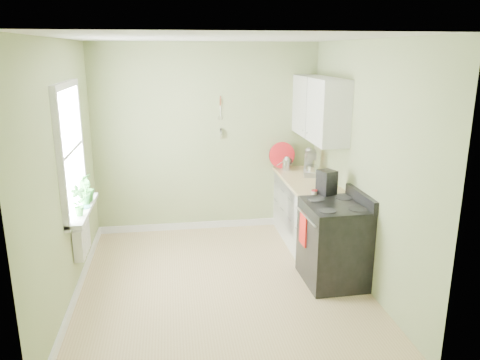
{
  "coord_description": "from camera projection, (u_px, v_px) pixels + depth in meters",
  "views": [
    {
      "loc": [
        -0.52,
        -4.81,
        2.58
      ],
      "look_at": [
        0.29,
        0.55,
        1.08
      ],
      "focal_mm": 35.0,
      "sensor_mm": 36.0,
      "label": 1
    }
  ],
  "objects": [
    {
      "name": "base_cabinets",
      "position": [
        308.0,
        214.0,
        6.37
      ],
      "size": [
        0.6,
        1.6,
        0.87
      ],
      "primitive_type": "cube",
      "color": "white",
      "rests_on": "floor"
    },
    {
      "name": "plant_c",
      "position": [
        86.0,
        187.0,
        5.36
      ],
      "size": [
        0.24,
        0.24,
        0.33
      ],
      "primitive_type": "imported",
      "rotation": [
        0.0,
        0.0,
        4.34
      ],
      "color": "#328132",
      "rests_on": "window_sill"
    },
    {
      "name": "kettle",
      "position": [
        286.0,
        163.0,
        6.72
      ],
      "size": [
        0.2,
        0.12,
        0.21
      ],
      "color": "silver",
      "rests_on": "countertop"
    },
    {
      "name": "plant_b",
      "position": [
        84.0,
        192.0,
        5.26
      ],
      "size": [
        0.2,
        0.2,
        0.29
      ],
      "primitive_type": "imported",
      "rotation": [
        0.0,
        0.0,
        2.35
      ],
      "color": "#328132",
      "rests_on": "window_sill"
    },
    {
      "name": "wall_left",
      "position": [
        63.0,
        176.0,
        4.75
      ],
      "size": [
        0.02,
        3.6,
        2.7
      ],
      "primitive_type": "cube",
      "color": "#A3B078",
      "rests_on": "floor"
    },
    {
      "name": "upper_cabinets",
      "position": [
        319.0,
        108.0,
        6.1
      ],
      "size": [
        0.35,
        1.4,
        0.8
      ],
      "primitive_type": "cube",
      "color": "white",
      "rests_on": "wall_right"
    },
    {
      "name": "ceiling",
      "position": [
        219.0,
        37.0,
        4.62
      ],
      "size": [
        3.2,
        3.6,
        0.02
      ],
      "primitive_type": "cube",
      "color": "white",
      "rests_on": "wall_back"
    },
    {
      "name": "coffee_maker",
      "position": [
        326.0,
        184.0,
        5.54
      ],
      "size": [
        0.24,
        0.25,
        0.31
      ],
      "color": "black",
      "rests_on": "countertop"
    },
    {
      "name": "red_tray",
      "position": [
        282.0,
        155.0,
        6.83
      ],
      "size": [
        0.39,
        0.09,
        0.39
      ],
      "primitive_type": "cylinder",
      "rotation": [
        1.45,
        0.0,
        0.06
      ],
      "color": "red",
      "rests_on": "countertop"
    },
    {
      "name": "wall_utensils",
      "position": [
        221.0,
        124.0,
        6.65
      ],
      "size": [
        0.02,
        0.14,
        0.58
      ],
      "color": "beige",
      "rests_on": "wall_back"
    },
    {
      "name": "wall_right",
      "position": [
        364.0,
        165.0,
        5.22
      ],
      "size": [
        0.02,
        3.6,
        2.7
      ],
      "primitive_type": "cube",
      "color": "#A3B078",
      "rests_on": "floor"
    },
    {
      "name": "window",
      "position": [
        70.0,
        150.0,
        4.99
      ],
      "size": [
        0.06,
        1.14,
        1.44
      ],
      "color": "white",
      "rests_on": "wall_left"
    },
    {
      "name": "floor",
      "position": [
        222.0,
        285.0,
        5.35
      ],
      "size": [
        3.2,
        3.6,
        0.02
      ],
      "primitive_type": "cube",
      "color": "tan",
      "rests_on": "ground"
    },
    {
      "name": "stand_mixer",
      "position": [
        311.0,
        164.0,
        6.44
      ],
      "size": [
        0.25,
        0.34,
        0.37
      ],
      "color": "#B2B2B7",
      "rests_on": "countertop"
    },
    {
      "name": "window_sill",
      "position": [
        83.0,
        209.0,
        5.18
      ],
      "size": [
        0.18,
        1.14,
        0.04
      ],
      "primitive_type": "cube",
      "color": "white",
      "rests_on": "wall_left"
    },
    {
      "name": "plant_a",
      "position": [
        78.0,
        201.0,
        4.88
      ],
      "size": [
        0.21,
        0.19,
        0.33
      ],
      "primitive_type": "imported",
      "rotation": [
        0.0,
        0.0,
        0.51
      ],
      "color": "#328132",
      "rests_on": "window_sill"
    },
    {
      "name": "jar",
      "position": [
        314.0,
        193.0,
        5.54
      ],
      "size": [
        0.07,
        0.07,
        0.08
      ],
      "color": "#AD9D8A",
      "rests_on": "countertop"
    },
    {
      "name": "stove",
      "position": [
        334.0,
        242.0,
        5.31
      ],
      "size": [
        0.69,
        0.78,
        1.06
      ],
      "color": "black",
      "rests_on": "floor"
    },
    {
      "name": "radiator",
      "position": [
        82.0,
        239.0,
        5.22
      ],
      "size": [
        0.12,
        0.5,
        0.35
      ],
      "primitive_type": "cube",
      "color": "white",
      "rests_on": "wall_left"
    },
    {
      "name": "wall_back",
      "position": [
        207.0,
        139.0,
        6.71
      ],
      "size": [
        3.2,
        0.02,
        2.7
      ],
      "primitive_type": "cube",
      "color": "#A3B078",
      "rests_on": "floor"
    },
    {
      "name": "countertop",
      "position": [
        309.0,
        181.0,
        6.25
      ],
      "size": [
        0.64,
        1.6,
        0.04
      ],
      "primitive_type": "cube",
      "color": "beige",
      "rests_on": "base_cabinets"
    }
  ]
}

